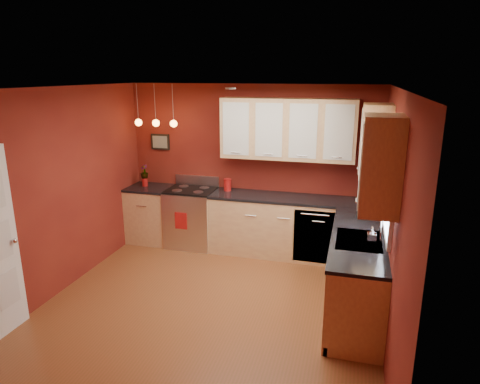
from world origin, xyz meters
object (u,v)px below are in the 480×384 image
(red_canister, at_px, (228,185))
(coffee_maker, at_px, (366,194))
(sink, at_px, (359,242))
(soap_pump, at_px, (372,236))
(gas_range, at_px, (192,217))

(red_canister, distance_m, coffee_maker, 2.12)
(sink, height_order, soap_pump, sink)
(gas_range, xyz_separation_m, coffee_maker, (2.70, 0.04, 0.58))
(coffee_maker, bearing_deg, sink, -72.91)
(sink, relative_size, red_canister, 3.69)
(gas_range, xyz_separation_m, sink, (2.62, -1.50, 0.43))
(coffee_maker, bearing_deg, gas_range, -159.18)
(red_canister, xyz_separation_m, coffee_maker, (2.12, -0.08, 0.02))
(soap_pump, bearing_deg, red_canister, 141.11)
(gas_range, relative_size, sink, 1.59)
(gas_range, xyz_separation_m, red_canister, (0.58, 0.12, 0.56))
(red_canister, bearing_deg, gas_range, -168.63)
(gas_range, height_order, red_canister, red_canister)
(soap_pump, bearing_deg, sink, 134.43)
(gas_range, xyz_separation_m, soap_pump, (2.75, -1.63, 0.56))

